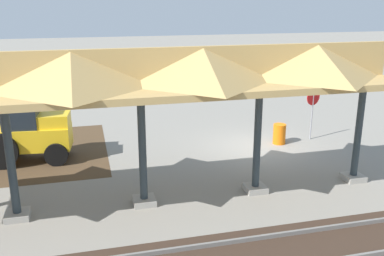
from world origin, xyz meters
The scene contains 6 objects.
ground_plane centered at (0.00, 0.00, 0.00)m, with size 120.00×120.00×0.00m, color gray.
platform_canopy centered at (5.57, 4.14, 4.17)m, with size 16.28×3.20×4.90m.
rail_tracks centered at (0.00, 7.78, 0.03)m, with size 60.00×2.58×0.15m.
stop_sign centered at (-2.84, -0.48, 1.72)m, with size 0.74×0.23×2.38m.
backhoe centered at (9.56, -0.76, 1.27)m, with size 5.28×1.98×2.82m.
traffic_barrel centered at (-1.16, -0.26, 0.45)m, with size 0.56×0.56×0.90m, color orange.
Camera 1 is at (7.16, 16.42, 6.22)m, focal length 40.00 mm.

